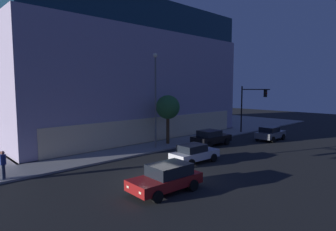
# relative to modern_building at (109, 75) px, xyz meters

# --- Properties ---
(ground_plane) EXTENTS (120.00, 120.00, 0.00)m
(ground_plane) POSITION_rel_modern_building_xyz_m (-8.65, -20.54, -7.89)
(ground_plane) COLOR black
(sidewalk_corner) EXTENTS (80.00, 60.00, 0.15)m
(sidewalk_corner) POSITION_rel_modern_building_xyz_m (-8.65, 15.89, -7.81)
(sidewalk_corner) COLOR gray
(sidewalk_corner) RESTS_ON ground
(modern_building) EXTENTS (29.53, 20.95, 15.94)m
(modern_building) POSITION_rel_modern_building_xyz_m (0.00, 0.00, 0.00)
(modern_building) COLOR #4C4C51
(modern_building) RESTS_ON ground
(traffic_light_far_corner) EXTENTS (0.33, 3.99, 6.15)m
(traffic_light_far_corner) POSITION_rel_modern_building_xyz_m (12.24, -14.47, -3.65)
(traffic_light_far_corner) COLOR black
(traffic_light_far_corner) RESTS_ON sidewalk_corner
(street_lamp_sidewalk) EXTENTS (0.44, 0.44, 9.28)m
(street_lamp_sidewalk) POSITION_rel_modern_building_xyz_m (-2.77, -12.96, -2.03)
(street_lamp_sidewalk) COLOR slate
(street_lamp_sidewalk) RESTS_ON sidewalk_corner
(sidewalk_tree) EXTENTS (2.53, 2.53, 5.17)m
(sidewalk_tree) POSITION_rel_modern_building_xyz_m (-0.48, -12.29, -3.89)
(sidewalk_tree) COLOR #49331E
(sidewalk_tree) RESTS_ON sidewalk_corner
(pedestrian_waiting) EXTENTS (0.36, 0.36, 1.85)m
(pedestrian_waiting) POSITION_rel_modern_building_xyz_m (-16.37, -13.48, -6.63)
(pedestrian_waiting) COLOR #2D3851
(pedestrian_waiting) RESTS_ON sidewalk_corner
(car_red) EXTENTS (4.48, 2.36, 1.62)m
(car_red) POSITION_rel_modern_building_xyz_m (-9.85, -22.16, -7.05)
(car_red) COLOR maroon
(car_red) RESTS_ON ground
(car_white) EXTENTS (4.33, 2.11, 1.53)m
(car_white) POSITION_rel_modern_building_xyz_m (-3.84, -19.01, -7.10)
(car_white) COLOR silver
(car_white) RESTS_ON ground
(car_black) EXTENTS (4.51, 2.38, 1.62)m
(car_black) POSITION_rel_modern_building_xyz_m (2.67, -15.59, -7.05)
(car_black) COLOR black
(car_black) RESTS_ON ground
(car_grey) EXTENTS (4.14, 2.14, 1.59)m
(car_grey) POSITION_rel_modern_building_xyz_m (10.02, -18.52, -7.07)
(car_grey) COLOR slate
(car_grey) RESTS_ON ground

